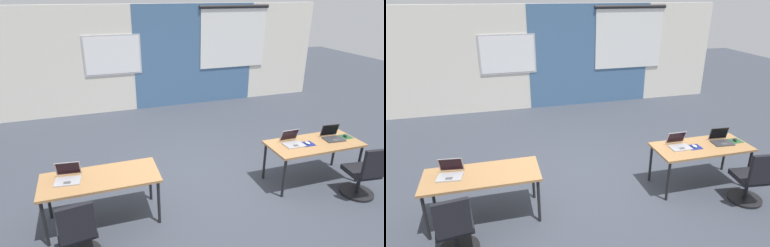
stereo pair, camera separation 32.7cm
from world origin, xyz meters
TOP-DOWN VIEW (x-y plane):
  - ground_plane at (0.00, 0.00)m, footprint 24.00×24.00m
  - back_wall_assembly at (0.05, 4.19)m, footprint 10.00×0.27m
  - desk_near_left at (-1.75, -0.60)m, footprint 1.60×0.70m
  - desk_near_right at (1.75, -0.60)m, footprint 1.60×0.70m
  - laptop_near_right_end at (2.15, -0.55)m, footprint 0.35×0.31m
  - mousepad_near_right_end at (2.41, -0.57)m, footprint 0.22×0.19m
  - mouse_near_right_end at (2.41, -0.57)m, footprint 0.09×0.11m
  - chair_near_right_end at (2.21, -1.28)m, footprint 0.52×0.56m
  - laptop_near_left_end at (-2.16, -0.54)m, footprint 0.36×0.33m
  - chair_near_left_end at (-2.09, -1.30)m, footprint 0.52×0.56m
  - laptop_near_right_inner at (1.37, -0.52)m, footprint 0.33×0.31m
  - mousepad_near_right_inner at (1.61, -0.61)m, footprint 0.22×0.19m
  - mouse_near_right_inner at (1.61, -0.61)m, footprint 0.08×0.11m

SIDE VIEW (x-z plane):
  - ground_plane at x=0.00m, z-range 0.00..0.00m
  - chair_near_right_end at x=2.21m, z-range -0.08..0.84m
  - chair_near_left_end at x=-2.09m, z-range -0.08..0.84m
  - desk_near_left at x=-1.75m, z-range 0.30..1.02m
  - desk_near_right at x=1.75m, z-range 0.30..1.02m
  - mousepad_near_right_end at x=2.41m, z-range 0.72..0.72m
  - mousepad_near_right_inner at x=1.61m, z-range 0.72..0.72m
  - mouse_near_right_end at x=2.41m, z-range 0.72..0.76m
  - mouse_near_right_inner at x=1.61m, z-range 0.72..0.76m
  - laptop_near_right_inner at x=1.37m, z-range 0.66..0.88m
  - laptop_near_left_end at x=-2.16m, z-range 0.65..0.89m
  - laptop_near_right_end at x=2.15m, z-range 0.65..0.89m
  - back_wall_assembly at x=0.05m, z-range 0.01..2.81m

